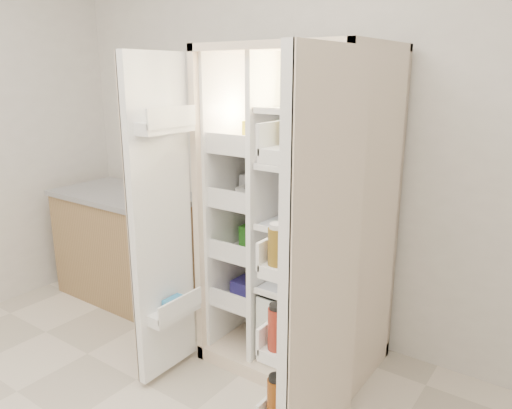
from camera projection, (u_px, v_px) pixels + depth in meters
The scene contains 5 objects.
wall_back at pixel (311, 124), 2.97m from camera, with size 4.00×0.02×2.70m, color silver.
refrigerator at pixel (304, 238), 2.77m from camera, with size 0.92×0.70×1.80m.
freezer_door at pixel (161, 223), 2.54m from camera, with size 0.15×0.40×1.72m.
fridge_door at pixel (318, 277), 1.93m from camera, with size 0.17×0.58×1.72m.
kitchen_counter at pixel (129, 245), 3.62m from camera, with size 1.12×0.60×0.81m.
Camera 1 is at (1.46, -0.64, 1.66)m, focal length 34.00 mm.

